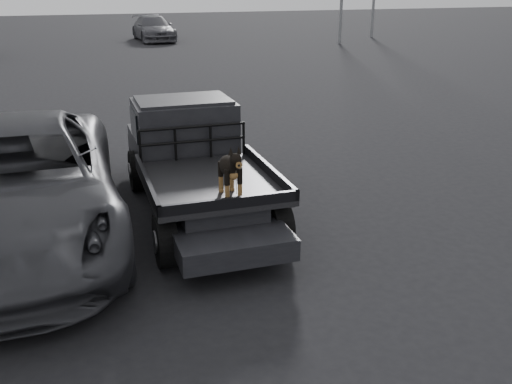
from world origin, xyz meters
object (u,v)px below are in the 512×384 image
object	(u,v)px
flatbed_ute	(197,188)
dog	(230,171)
parked_suv	(15,185)
distant_car_b	(153,28)

from	to	relation	value
flatbed_ute	dog	distance (m)	1.86
flatbed_ute	parked_suv	size ratio (longest dim) A/B	0.84
dog	parked_suv	xyz separation A→B (m)	(-2.92, 1.46, -0.39)
dog	distant_car_b	bearing A→B (deg)	83.69
parked_suv	distant_car_b	size ratio (longest dim) A/B	1.24
dog	distant_car_b	distance (m)	30.39
flatbed_ute	parked_suv	distance (m)	2.84
flatbed_ute	distant_car_b	world-z (taller)	distant_car_b
parked_suv	distant_car_b	bearing A→B (deg)	77.85
flatbed_ute	parked_suv	xyz separation A→B (m)	(-2.79, -0.20, 0.44)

